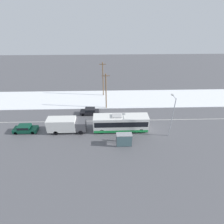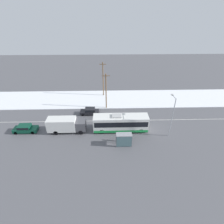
% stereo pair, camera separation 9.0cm
% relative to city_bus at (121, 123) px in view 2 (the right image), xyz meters
% --- Properties ---
extents(ground_plane, '(120.00, 120.00, 0.00)m').
position_rel_city_bus_xyz_m(ground_plane, '(1.04, 3.31, -1.69)').
color(ground_plane, '#56565B').
extents(snow_lot, '(80.00, 10.27, 0.12)m').
position_rel_city_bus_xyz_m(snow_lot, '(1.04, 13.55, -1.63)').
color(snow_lot, white).
rests_on(snow_lot, ground_plane).
extents(lane_marking_center, '(60.00, 0.12, 0.00)m').
position_rel_city_bus_xyz_m(lane_marking_center, '(1.04, 3.31, -1.68)').
color(lane_marking_center, silver).
rests_on(lane_marking_center, ground_plane).
extents(city_bus, '(10.57, 2.57, 3.45)m').
position_rel_city_bus_xyz_m(city_bus, '(0.00, 0.00, 0.00)').
color(city_bus, white).
rests_on(city_bus, ground_plane).
extents(box_truck, '(7.30, 2.30, 2.95)m').
position_rel_city_bus_xyz_m(box_truck, '(-10.59, -0.18, -0.04)').
color(box_truck, silver).
rests_on(box_truck, ground_plane).
extents(sedan_car, '(4.22, 1.80, 1.47)m').
position_rel_city_bus_xyz_m(sedan_car, '(-6.55, 6.16, -0.89)').
color(sedan_car, black).
rests_on(sedan_car, ground_plane).
extents(parked_car_near_truck, '(4.52, 1.80, 1.50)m').
position_rel_city_bus_xyz_m(parked_car_near_truck, '(-18.58, -0.10, -0.87)').
color(parked_car_near_truck, '#0F4733').
rests_on(parked_car_near_truck, ground_plane).
extents(pedestrian_at_stop, '(0.65, 0.29, 1.81)m').
position_rel_city_bus_xyz_m(pedestrian_at_stop, '(-0.23, -3.38, -0.58)').
color(pedestrian_at_stop, '#23232D').
rests_on(pedestrian_at_stop, ground_plane).
extents(bus_shelter, '(2.74, 1.20, 2.40)m').
position_rel_city_bus_xyz_m(bus_shelter, '(0.26, -4.68, -0.01)').
color(bus_shelter, gray).
rests_on(bus_shelter, ground_plane).
extents(streetlamp, '(0.36, 2.27, 7.93)m').
position_rel_city_bus_xyz_m(streetlamp, '(8.99, -1.69, 3.23)').
color(streetlamp, '#9EA3A8').
rests_on(streetlamp, ground_plane).
extents(utility_pole_roadside, '(1.80, 0.24, 8.57)m').
position_rel_city_bus_xyz_m(utility_pole_roadside, '(-2.82, 8.88, 2.79)').
color(utility_pole_roadside, brown).
rests_on(utility_pole_roadside, ground_plane).
extents(utility_pole_snowlot, '(1.80, 0.24, 9.15)m').
position_rel_city_bus_xyz_m(utility_pole_snowlot, '(-3.60, 15.80, 3.08)').
color(utility_pole_snowlot, brown).
rests_on(utility_pole_snowlot, ground_plane).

